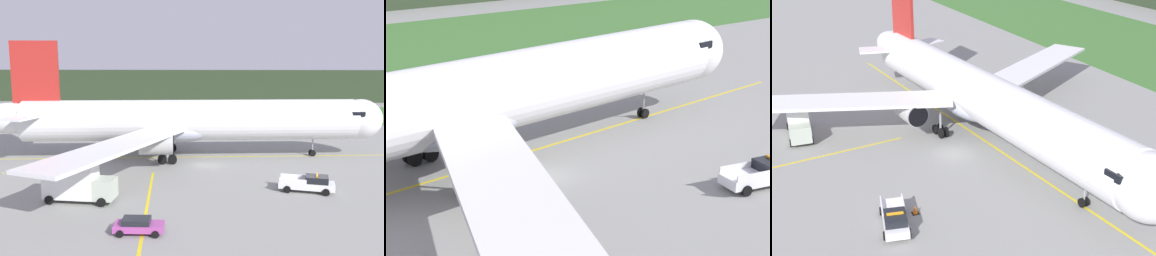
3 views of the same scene
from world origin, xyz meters
TOP-DOWN VIEW (x-y plane):
  - ground at (0.00, 0.00)m, footprint 320.00×320.00m
  - grass_verge at (0.00, 53.21)m, footprint 320.00×34.40m
  - distant_tree_line at (0.00, 88.05)m, footprint 288.00×7.94m
  - taxiway_centerline_main at (-2.16, 4.70)m, footprint 74.73×6.99m
  - taxiway_centerline_spur at (-5.32, -17.05)m, footprint 2.65×26.25m
  - airliner at (-2.77, 4.65)m, footprint 57.78×53.59m
  - ops_pickup_truck at (11.16, -10.71)m, footprint 6.09×3.31m
  - catering_truck at (-12.50, -14.89)m, footprint 7.16×3.16m
  - staff_car at (-5.16, -22.29)m, footprint 4.06×1.98m
  - apron_cone at (9.90, -8.34)m, footprint 0.65×0.65m
  - taxiway_edge_light_west at (-24.89, -5.37)m, footprint 0.12×0.12m

SIDE VIEW (x-z plane):
  - ground at x=0.00m, z-range 0.00..0.00m
  - taxiway_centerline_main at x=-2.16m, z-range 0.00..0.01m
  - taxiway_centerline_spur at x=-5.32m, z-range 0.00..0.01m
  - grass_verge at x=0.00m, z-range 0.00..0.04m
  - taxiway_edge_light_west at x=-24.89m, z-range 0.02..0.45m
  - apron_cone at x=9.90m, z-range -0.01..0.80m
  - staff_car at x=-5.16m, z-range 0.05..1.35m
  - ops_pickup_truck at x=11.16m, z-range -0.06..1.88m
  - catering_truck at x=-12.50m, z-range -0.01..3.97m
  - distant_tree_line at x=0.00m, z-range 0.00..10.41m
  - airliner at x=-2.77m, z-range -2.95..13.56m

